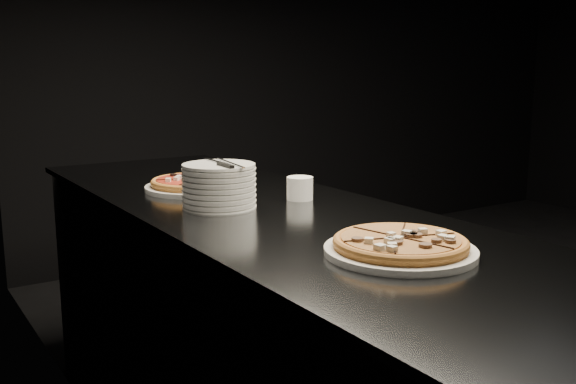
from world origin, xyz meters
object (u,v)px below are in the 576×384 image
pizza_mushroom (400,245)px  plate_stack (219,186)px  counter (271,353)px  cutlery (224,163)px  ramekin (300,188)px  pizza_tomato (196,184)px

pizza_mushroom → plate_stack: size_ratio=1.74×
counter → pizza_mushroom: (-0.00, -0.57, 0.48)m
plate_stack → cutlery: 0.07m
plate_stack → ramekin: (0.27, -0.04, -0.03)m
counter → pizza_tomato: bearing=97.4°
pizza_mushroom → cutlery: bearing=98.7°
pizza_mushroom → pizza_tomato: 0.97m
plate_stack → ramekin: plate_stack is taller
cutlery → counter: bearing=-40.2°
cutlery → pizza_tomato: bearing=82.4°
cutlery → pizza_mushroom: bearing=-79.7°
cutlery → ramekin: bearing=-3.8°
counter → pizza_mushroom: bearing=-90.3°
plate_stack → ramekin: bearing=-8.8°
counter → ramekin: ramekin is taller
cutlery → ramekin: 0.28m
pizza_tomato → ramekin: size_ratio=4.62×
counter → cutlery: 0.61m
ramekin → plate_stack: bearing=171.2°
pizza_tomato → ramekin: ramekin is taller
counter → cutlery: (-0.10, 0.09, 0.59)m
ramekin → counter: bearing=-156.2°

